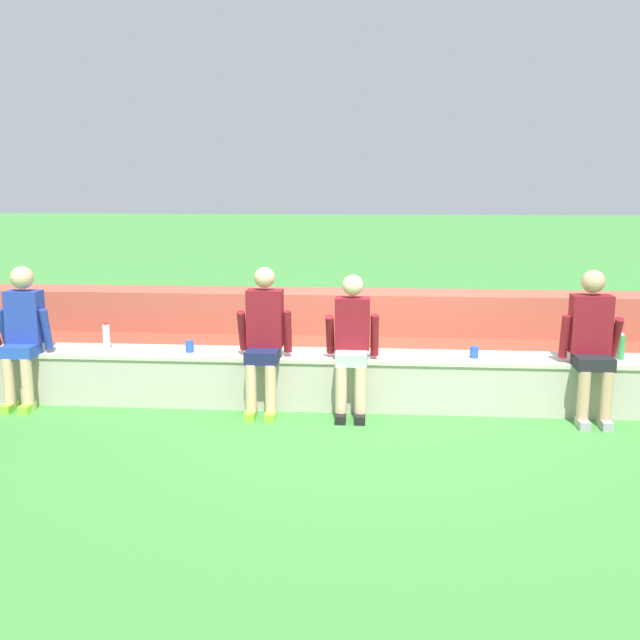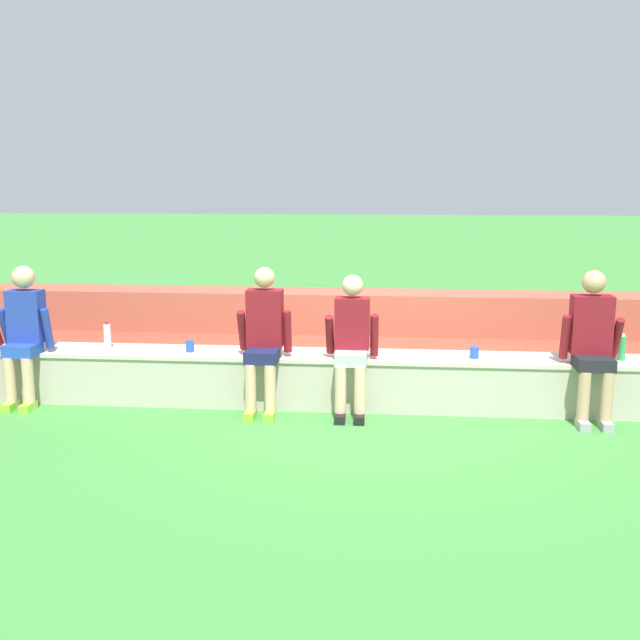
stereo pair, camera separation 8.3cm
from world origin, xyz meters
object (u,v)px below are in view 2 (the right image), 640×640
at_px(person_far_right, 592,341).
at_px(plastic_cup_middle, 190,346).
at_px(person_left_of_center, 24,330).
at_px(person_right_of_center, 352,341).
at_px(plastic_cup_right_end, 474,353).
at_px(water_bottle_center_gap, 622,348).
at_px(person_center, 264,336).
at_px(water_bottle_near_right, 107,336).

distance_m(person_far_right, plastic_cup_middle, 3.93).
height_order(person_left_of_center, plastic_cup_middle, person_left_of_center).
height_order(person_right_of_center, person_far_right, person_far_right).
xyz_separation_m(person_left_of_center, person_far_right, (5.56, 0.01, 0.00)).
distance_m(person_left_of_center, person_far_right, 5.56).
height_order(plastic_cup_right_end, plastic_cup_middle, plastic_cup_middle).
relative_size(person_far_right, plastic_cup_middle, 12.30).
distance_m(person_right_of_center, plastic_cup_right_end, 1.23).
distance_m(person_far_right, water_bottle_center_gap, 0.45).
bearing_deg(water_bottle_center_gap, person_center, -175.74).
distance_m(person_far_right, water_bottle_near_right, 4.83).
bearing_deg(person_far_right, water_bottle_center_gap, 36.26).
bearing_deg(water_bottle_center_gap, person_right_of_center, -173.77).
bearing_deg(person_left_of_center, person_far_right, 0.08).
bearing_deg(person_left_of_center, plastic_cup_middle, 7.77).
bearing_deg(water_bottle_near_right, plastic_cup_right_end, -1.55).
relative_size(person_center, person_right_of_center, 1.04).
xyz_separation_m(person_right_of_center, plastic_cup_middle, (-1.66, 0.24, -0.14)).
bearing_deg(water_bottle_center_gap, water_bottle_near_right, 179.50).
distance_m(person_center, person_right_of_center, 0.86).
bearing_deg(plastic_cup_right_end, water_bottle_center_gap, 2.27).
distance_m(person_left_of_center, person_right_of_center, 3.30).
bearing_deg(plastic_cup_right_end, plastic_cup_middle, 179.75).
relative_size(person_center, water_bottle_center_gap, 5.50).
bearing_deg(plastic_cup_middle, person_center, -15.11).
bearing_deg(water_bottle_center_gap, person_left_of_center, -177.41).
relative_size(person_left_of_center, plastic_cup_middle, 12.16).
xyz_separation_m(person_right_of_center, plastic_cup_right_end, (1.20, 0.23, -0.14)).
height_order(person_left_of_center, person_right_of_center, person_left_of_center).
relative_size(person_center, plastic_cup_right_end, 12.59).
bearing_deg(person_right_of_center, plastic_cup_right_end, 10.84).
distance_m(person_right_of_center, plastic_cup_middle, 1.68).
xyz_separation_m(person_left_of_center, water_bottle_near_right, (0.74, 0.31, -0.11)).
bearing_deg(water_bottle_near_right, water_bottle_center_gap, -0.50).
xyz_separation_m(person_left_of_center, person_center, (2.44, 0.01, -0.01)).
xyz_separation_m(person_far_right, water_bottle_near_right, (-4.82, 0.30, -0.11)).
distance_m(person_left_of_center, plastic_cup_middle, 1.66).
relative_size(person_right_of_center, water_bottle_near_right, 4.97).
distance_m(person_center, plastic_cup_right_end, 2.08).
xyz_separation_m(water_bottle_center_gap, plastic_cup_right_end, (-1.42, -0.06, -0.07)).
relative_size(person_far_right, water_bottle_center_gap, 5.53).
bearing_deg(water_bottle_center_gap, plastic_cup_middle, -179.42).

